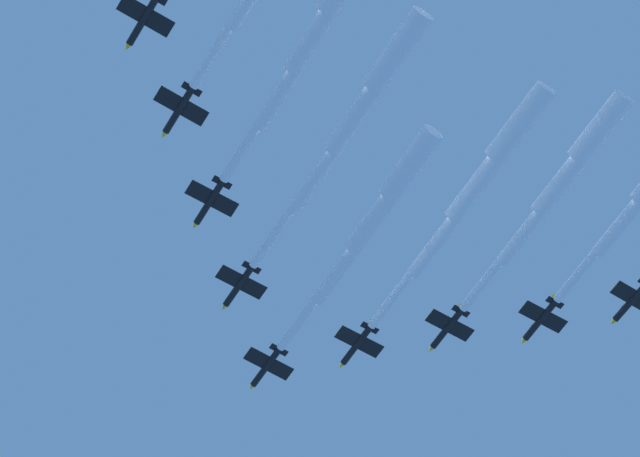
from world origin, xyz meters
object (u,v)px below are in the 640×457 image
at_px(jet_starboard_inner, 477,184).
at_px(jet_port_inner, 355,115).
at_px(jet_lead, 372,219).
at_px(jet_port_mid, 311,38).
at_px(jet_starboard_mid, 560,183).

bearing_deg(jet_starboard_inner, jet_port_inner, -13.02).
bearing_deg(jet_lead, jet_port_mid, 26.75).
height_order(jet_lead, jet_starboard_mid, jet_starboard_mid).
height_order(jet_port_inner, jet_starboard_inner, jet_starboard_inner).
bearing_deg(jet_starboard_mid, jet_port_inner, -24.34).
xyz_separation_m(jet_starboard_inner, jet_starboard_mid, (-9.55, 9.23, 1.00)).
xyz_separation_m(jet_starboard_inner, jet_port_mid, (35.34, -1.37, -0.58)).
relative_size(jet_port_inner, jet_starboard_inner, 1.00).
xyz_separation_m(jet_port_mid, jet_starboard_mid, (-44.89, 10.60, 1.58)).
distance_m(jet_lead, jet_port_mid, 30.50).
bearing_deg(jet_starboard_inner, jet_starboard_mid, 135.99).
relative_size(jet_port_inner, jet_starboard_mid, 1.10).
height_order(jet_lead, jet_port_mid, jet_port_mid).
bearing_deg(jet_port_mid, jet_starboard_inner, 177.78).
relative_size(jet_lead, jet_starboard_inner, 0.94).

